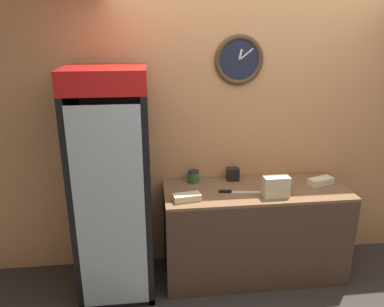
# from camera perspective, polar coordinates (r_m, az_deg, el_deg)

# --- Properties ---
(wall_back) EXTENTS (5.20, 0.10, 2.70)m
(wall_back) POSITION_cam_1_polar(r_m,az_deg,el_deg) (3.58, 8.62, 4.03)
(wall_back) COLOR tan
(wall_back) RESTS_ON ground_plane
(prep_counter) EXTENTS (1.66, 0.61, 0.87)m
(prep_counter) POSITION_cam_1_polar(r_m,az_deg,el_deg) (3.62, 9.40, -11.71)
(prep_counter) COLOR #4C3828
(prep_counter) RESTS_ON ground_plane
(beverage_cooler) EXTENTS (0.63, 0.68, 1.97)m
(beverage_cooler) POSITION_cam_1_polar(r_m,az_deg,el_deg) (3.24, -11.98, -3.18)
(beverage_cooler) COLOR black
(beverage_cooler) RESTS_ON ground_plane
(sandwich_stack_bottom) EXTENTS (0.23, 0.12, 0.06)m
(sandwich_stack_bottom) POSITION_cam_1_polar(r_m,az_deg,el_deg) (3.30, 12.59, -5.90)
(sandwich_stack_bottom) COLOR beige
(sandwich_stack_bottom) RESTS_ON prep_counter
(sandwich_stack_middle) EXTENTS (0.22, 0.11, 0.06)m
(sandwich_stack_middle) POSITION_cam_1_polar(r_m,az_deg,el_deg) (3.27, 12.67, -4.94)
(sandwich_stack_middle) COLOR beige
(sandwich_stack_middle) RESTS_ON sandwich_stack_bottom
(sandwich_stack_top) EXTENTS (0.22, 0.11, 0.06)m
(sandwich_stack_top) POSITION_cam_1_polar(r_m,az_deg,el_deg) (3.25, 12.74, -3.97)
(sandwich_stack_top) COLOR beige
(sandwich_stack_top) RESTS_ON sandwich_stack_middle
(sandwich_flat_left) EXTENTS (0.26, 0.17, 0.06)m
(sandwich_flat_left) POSITION_cam_1_polar(r_m,az_deg,el_deg) (3.65, 19.00, -4.03)
(sandwich_flat_left) COLOR beige
(sandwich_flat_left) RESTS_ON prep_counter
(sandwich_flat_right) EXTENTS (0.25, 0.14, 0.06)m
(sandwich_flat_right) POSITION_cam_1_polar(r_m,az_deg,el_deg) (3.15, -0.79, -6.69)
(sandwich_flat_right) COLOR beige
(sandwich_flat_right) RESTS_ON prep_counter
(chefs_knife) EXTENTS (0.37, 0.07, 0.02)m
(chefs_knife) POSITION_cam_1_polar(r_m,az_deg,el_deg) (3.32, 6.36, -5.80)
(chefs_knife) COLOR silver
(chefs_knife) RESTS_ON prep_counter
(condiment_jar) EXTENTS (0.11, 0.11, 0.12)m
(condiment_jar) POSITION_cam_1_polar(r_m,az_deg,el_deg) (3.50, 0.21, -3.51)
(condiment_jar) COLOR #336B38
(condiment_jar) RESTS_ON prep_counter
(napkin_dispenser) EXTENTS (0.11, 0.09, 0.12)m
(napkin_dispenser) POSITION_cam_1_polar(r_m,az_deg,el_deg) (3.56, 6.23, -3.14)
(napkin_dispenser) COLOR black
(napkin_dispenser) RESTS_ON prep_counter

